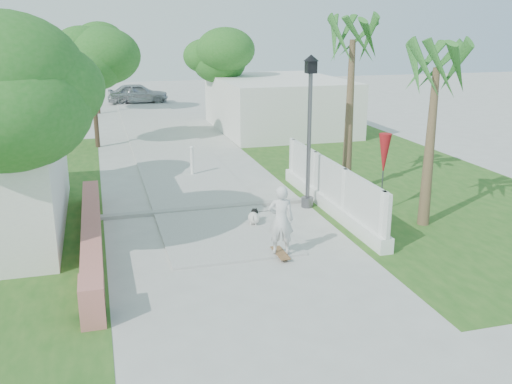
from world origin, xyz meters
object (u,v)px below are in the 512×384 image
object	(u,v)px
patio_umbrella	(384,155)
skateboarder	(270,216)
street_lamp	(309,126)
bollard	(192,160)
dog	(254,217)
parked_car	(138,93)

from	to	relation	value
patio_umbrella	skateboarder	bearing A→B (deg)	-155.93
street_lamp	skateboarder	distance (m)	3.77
bollard	patio_umbrella	xyz separation A→B (m)	(4.60, -5.50, 1.10)
bollard	patio_umbrella	bearing A→B (deg)	-50.09
bollard	dog	size ratio (longest dim) A/B	1.76
street_lamp	bollard	distance (m)	5.56
bollard	patio_umbrella	world-z (taller)	patio_umbrella
bollard	skateboarder	size ratio (longest dim) A/B	0.38
patio_umbrella	parked_car	size ratio (longest dim) A/B	0.58
street_lamp	skateboarder	world-z (taller)	street_lamp
skateboarder	parked_car	bearing A→B (deg)	-71.40
skateboarder	dog	size ratio (longest dim) A/B	4.64
bollard	dog	world-z (taller)	bollard
bollard	dog	xyz separation A→B (m)	(0.73, -5.63, -0.34)
street_lamp	patio_umbrella	distance (m)	2.27
patio_umbrella	skateboarder	xyz separation A→B (m)	(-3.91, -1.75, -0.87)
street_lamp	patio_umbrella	xyz separation A→B (m)	(1.90, -1.00, -0.74)
skateboarder	street_lamp	bearing A→B (deg)	-109.81
skateboarder	bollard	bearing A→B (deg)	-68.17
street_lamp	parked_car	distance (m)	24.63
bollard	parked_car	xyz separation A→B (m)	(-0.34, 19.88, 0.10)
patio_umbrella	parked_car	distance (m)	25.87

